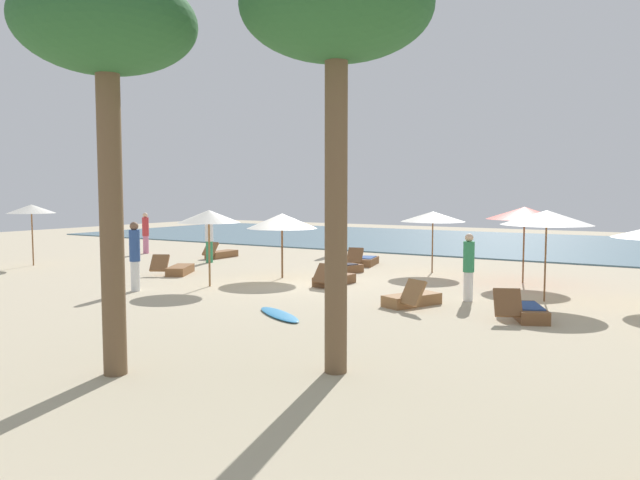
# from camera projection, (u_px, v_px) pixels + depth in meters

# --- Properties ---
(ground_plane) EXTENTS (60.00, 60.00, 0.00)m
(ground_plane) POSITION_uv_depth(u_px,v_px,m) (304.00, 281.00, 18.96)
(ground_plane) COLOR #BCAD8E
(ocean_water) EXTENTS (48.00, 16.00, 0.06)m
(ocean_water) POSITION_uv_depth(u_px,v_px,m) (471.00, 242.00, 33.44)
(ocean_water) COLOR slate
(ocean_water) RESTS_ON ground_plane
(umbrella_0) EXTENTS (2.29, 2.29, 2.34)m
(umbrella_0) POSITION_uv_depth(u_px,v_px,m) (525.00, 213.00, 18.47)
(umbrella_0) COLOR brown
(umbrella_0) RESTS_ON ground_plane
(umbrella_1) EXTENTS (2.20, 2.20, 2.12)m
(umbrella_1) POSITION_uv_depth(u_px,v_px,m) (433.00, 217.00, 20.82)
(umbrella_1) COLOR brown
(umbrella_1) RESTS_ON ground_plane
(umbrella_3) EXTENTS (2.27, 2.27, 2.09)m
(umbrella_3) POSITION_uv_depth(u_px,v_px,m) (282.00, 221.00, 19.56)
(umbrella_3) COLOR brown
(umbrella_3) RESTS_ON ground_plane
(umbrella_4) EXTENTS (1.84, 1.84, 2.26)m
(umbrella_4) POSITION_uv_depth(u_px,v_px,m) (209.00, 217.00, 17.82)
(umbrella_4) COLOR olive
(umbrella_4) RESTS_ON ground_plane
(umbrella_5) EXTENTS (2.28, 2.28, 2.34)m
(umbrella_5) POSITION_uv_depth(u_px,v_px,m) (547.00, 218.00, 15.36)
(umbrella_5) COLOR brown
(umbrella_5) RESTS_ON ground_plane
(umbrella_6) EXTENTS (1.73, 1.73, 2.31)m
(umbrella_6) POSITION_uv_depth(u_px,v_px,m) (31.00, 209.00, 22.83)
(umbrella_6) COLOR brown
(umbrella_6) RESTS_ON ground_plane
(lounger_0) EXTENTS (0.61, 1.68, 0.70)m
(lounger_0) POSITION_uv_depth(u_px,v_px,m) (221.00, 254.00, 25.65)
(lounger_0) COLOR brown
(lounger_0) RESTS_ON ground_plane
(lounger_1) EXTENTS (1.09, 1.78, 0.70)m
(lounger_1) POSITION_uv_depth(u_px,v_px,m) (342.00, 269.00, 20.72)
(lounger_1) COLOR brown
(lounger_1) RESTS_ON ground_plane
(lounger_2) EXTENTS (0.97, 1.77, 0.70)m
(lounger_2) POSITION_uv_depth(u_px,v_px,m) (366.00, 261.00, 23.05)
(lounger_2) COLOR brown
(lounger_2) RESTS_ON ground_plane
(lounger_3) EXTENTS (1.32, 1.76, 0.69)m
(lounger_3) POSITION_uv_depth(u_px,v_px,m) (178.00, 269.00, 20.58)
(lounger_3) COLOR brown
(lounger_3) RESTS_ON ground_plane
(lounger_4) EXTENTS (1.23, 1.75, 0.72)m
(lounger_4) POSITION_uv_depth(u_px,v_px,m) (526.00, 311.00, 13.38)
(lounger_4) COLOR brown
(lounger_4) RESTS_ON ground_plane
(lounger_5) EXTENTS (0.71, 1.72, 0.70)m
(lounger_5) POSITION_uv_depth(u_px,v_px,m) (333.00, 279.00, 18.21)
(lounger_5) COLOR brown
(lounger_5) RESTS_ON ground_plane
(lounger_6) EXTENTS (1.21, 1.74, 0.74)m
(lounger_6) POSITION_uv_depth(u_px,v_px,m) (412.00, 299.00, 14.91)
(lounger_6) COLOR olive
(lounger_6) RESTS_ON ground_plane
(person_0) EXTENTS (0.32, 0.32, 1.95)m
(person_0) POSITION_uv_depth(u_px,v_px,m) (209.00, 237.00, 23.86)
(person_0) COLOR #338C59
(person_0) RESTS_ON ground_plane
(person_1) EXTENTS (0.38, 0.38, 1.74)m
(person_1) POSITION_uv_depth(u_px,v_px,m) (469.00, 266.00, 15.51)
(person_1) COLOR white
(person_1) RESTS_ON ground_plane
(person_2) EXTENTS (0.44, 0.44, 1.90)m
(person_2) POSITION_uv_depth(u_px,v_px,m) (333.00, 233.00, 26.65)
(person_2) COLOR white
(person_2) RESTS_ON ground_plane
(person_4) EXTENTS (0.36, 0.36, 1.84)m
(person_4) POSITION_uv_depth(u_px,v_px,m) (146.00, 232.00, 27.33)
(person_4) COLOR #D17299
(person_4) RESTS_ON ground_plane
(person_5) EXTENTS (0.35, 0.35, 1.96)m
(person_5) POSITION_uv_depth(u_px,v_px,m) (135.00, 255.00, 17.06)
(person_5) COLOR white
(person_5) RESTS_ON ground_plane
(palm_0) EXTENTS (2.68, 2.68, 6.03)m
(palm_0) POSITION_uv_depth(u_px,v_px,m) (106.00, 34.00, 8.97)
(palm_0) COLOR brown
(palm_0) RESTS_ON ground_plane
(palm_2) EXTENTS (2.91, 2.91, 6.36)m
(palm_2) POSITION_uv_depth(u_px,v_px,m) (336.00, 16.00, 9.05)
(palm_2) COLOR brown
(palm_2) RESTS_ON ground_plane
(surfboard) EXTENTS (1.87, 1.43, 0.07)m
(surfboard) POSITION_uv_depth(u_px,v_px,m) (279.00, 314.00, 13.74)
(surfboard) COLOR #338CCC
(surfboard) RESTS_ON ground_plane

